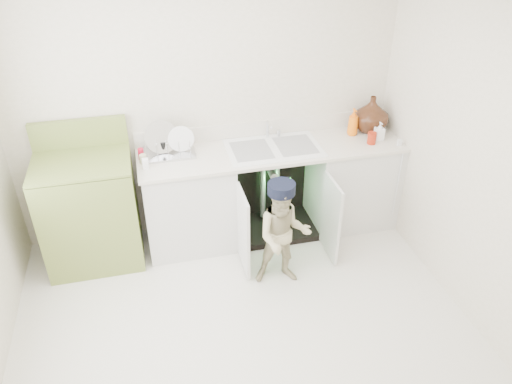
# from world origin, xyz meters

# --- Properties ---
(ground) EXTENTS (3.50, 3.50, 0.00)m
(ground) POSITION_xyz_m (0.00, 0.00, 0.00)
(ground) COLOR beige
(ground) RESTS_ON ground
(room_shell) EXTENTS (6.00, 5.50, 1.26)m
(room_shell) POSITION_xyz_m (0.00, 0.00, 1.25)
(room_shell) COLOR silver
(room_shell) RESTS_ON ground
(counter_run) EXTENTS (2.44, 1.02, 1.25)m
(counter_run) POSITION_xyz_m (0.59, 1.21, 0.48)
(counter_run) COLOR silver
(counter_run) RESTS_ON ground
(avocado_stove) EXTENTS (0.80, 0.65, 1.24)m
(avocado_stove) POSITION_xyz_m (-1.11, 1.18, 0.51)
(avocado_stove) COLOR olive
(avocado_stove) RESTS_ON ground
(repair_worker) EXTENTS (0.52, 0.62, 0.96)m
(repair_worker) POSITION_xyz_m (0.44, 0.47, 0.49)
(repair_worker) COLOR #C0B18A
(repair_worker) RESTS_ON ground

